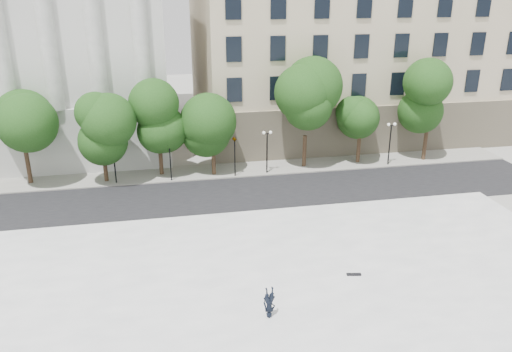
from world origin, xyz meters
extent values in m
plane|color=#A8A59E|center=(0.00, 0.00, 0.00)|extent=(160.00, 160.00, 0.00)
cube|color=white|center=(0.00, 3.00, 0.23)|extent=(44.00, 22.00, 0.45)
cube|color=black|center=(0.00, 18.00, 0.01)|extent=(60.00, 8.00, 0.02)
cube|color=#9E9C92|center=(0.00, 24.00, 0.06)|extent=(60.00, 4.00, 0.12)
cube|color=silver|center=(-17.00, 39.00, 12.50)|extent=(30.00, 26.00, 25.00)
cube|color=beige|center=(20.00, 39.00, 10.50)|extent=(36.00, 26.00, 21.00)
cylinder|color=black|center=(-2.21, 22.30, 1.75)|extent=(0.10, 0.10, 3.50)
imported|color=black|center=(-2.21, 22.30, 3.84)|extent=(1.01, 1.69, 0.68)
cylinder|color=black|center=(3.40, 22.30, 1.75)|extent=(0.10, 0.10, 3.50)
imported|color=black|center=(3.40, 22.30, 3.84)|extent=(0.54, 1.72, 0.68)
imported|color=black|center=(1.88, 1.43, 0.68)|extent=(0.71, 1.71, 0.46)
cube|color=black|center=(7.45, 4.25, 0.49)|extent=(0.85, 0.36, 0.08)
cylinder|color=#382619|center=(-14.10, 24.08, 1.55)|extent=(0.36, 0.36, 3.10)
sphere|color=#183F12|center=(-14.10, 24.08, 5.75)|extent=(4.16, 4.16, 4.16)
cylinder|color=#382619|center=(-7.74, 23.25, 1.26)|extent=(0.36, 0.36, 2.52)
sphere|color=#183F12|center=(-7.74, 23.25, 4.69)|extent=(3.82, 3.82, 3.82)
cylinder|color=#382619|center=(-3.01, 24.05, 1.47)|extent=(0.36, 0.36, 2.95)
sphere|color=#183F12|center=(-3.01, 24.05, 5.48)|extent=(3.58, 3.58, 3.58)
cylinder|color=#382619|center=(1.61, 23.15, 1.20)|extent=(0.36, 0.36, 2.40)
sphere|color=#183F12|center=(1.61, 23.15, 4.45)|extent=(4.50, 4.50, 4.50)
cylinder|color=#382619|center=(10.18, 23.73, 1.52)|extent=(0.36, 0.36, 3.04)
sphere|color=#183F12|center=(10.18, 23.73, 5.64)|extent=(4.51, 4.51, 4.51)
cylinder|color=#382619|center=(15.57, 23.82, 1.30)|extent=(0.36, 0.36, 2.61)
sphere|color=#183F12|center=(15.57, 23.82, 4.84)|extent=(3.43, 3.43, 3.43)
cylinder|color=#382619|center=(22.15, 23.31, 1.55)|extent=(0.36, 0.36, 3.10)
sphere|color=#183F12|center=(22.15, 23.31, 5.76)|extent=(3.76, 3.76, 3.76)
cylinder|color=black|center=(-6.88, 22.60, 1.95)|extent=(0.12, 0.12, 3.90)
cube|color=black|center=(-6.88, 22.60, 3.90)|extent=(0.60, 0.06, 0.06)
sphere|color=white|center=(-7.18, 22.60, 4.00)|extent=(0.28, 0.28, 0.28)
sphere|color=white|center=(-6.58, 22.60, 4.00)|extent=(0.28, 0.28, 0.28)
cylinder|color=black|center=(6.36, 22.60, 1.88)|extent=(0.12, 0.12, 3.77)
cube|color=black|center=(6.36, 22.60, 3.77)|extent=(0.60, 0.06, 0.06)
sphere|color=white|center=(6.06, 22.60, 3.87)|extent=(0.28, 0.28, 0.28)
sphere|color=white|center=(6.66, 22.60, 3.87)|extent=(0.28, 0.28, 0.28)
cylinder|color=black|center=(18.11, 22.60, 1.96)|extent=(0.12, 0.12, 3.91)
cube|color=black|center=(18.11, 22.60, 3.91)|extent=(0.60, 0.06, 0.06)
sphere|color=white|center=(17.81, 22.60, 4.01)|extent=(0.28, 0.28, 0.28)
sphere|color=white|center=(18.41, 22.60, 4.01)|extent=(0.28, 0.28, 0.28)
camera|label=1|loc=(-2.77, -18.81, 15.80)|focal=35.00mm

